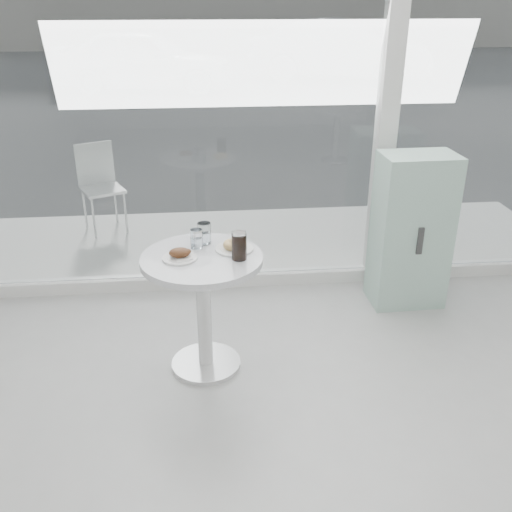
{
  "coord_description": "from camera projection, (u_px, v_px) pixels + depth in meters",
  "views": [
    {
      "loc": [
        -0.48,
        -1.13,
        2.17
      ],
      "look_at": [
        -0.2,
        1.7,
        0.85
      ],
      "focal_mm": 40.0,
      "sensor_mm": 36.0,
      "label": 1
    }
  ],
  "objects": [
    {
      "name": "storefront",
      "position": [
        277.0,
        65.0,
        3.97
      ],
      "size": [
        5.0,
        0.14,
        3.0
      ],
      "color": "white",
      "rests_on": "ground"
    },
    {
      "name": "main_table",
      "position": [
        203.0,
        289.0,
        3.42
      ],
      "size": [
        0.72,
        0.72,
        0.77
      ],
      "color": "silver",
      "rests_on": "ground"
    },
    {
      "name": "patio_deck",
      "position": [
        255.0,
        241.0,
        5.4
      ],
      "size": [
        5.6,
        1.6,
        0.05
      ],
      "primitive_type": "cube",
      "color": "silver",
      "rests_on": "ground"
    },
    {
      "name": "street",
      "position": [
        215.0,
        75.0,
        16.43
      ],
      "size": [
        40.0,
        24.0,
        0.0
      ],
      "primitive_type": "cube",
      "color": "#353535",
      "rests_on": "ground"
    },
    {
      "name": "mint_cabinet",
      "position": [
        411.0,
        231.0,
        4.19
      ],
      "size": [
        0.54,
        0.38,
        1.15
      ],
      "rotation": [
        0.0,
        0.0,
        0.03
      ],
      "color": "#8FB7A6",
      "rests_on": "ground"
    },
    {
      "name": "patio_chair",
      "position": [
        100.0,
        182.0,
        5.44
      ],
      "size": [
        0.48,
        0.48,
        0.83
      ],
      "rotation": [
        0.0,
        0.0,
        0.43
      ],
      "color": "silver",
      "rests_on": "patio_deck"
    },
    {
      "name": "car_white",
      "position": [
        145.0,
        60.0,
        13.51
      ],
      "size": [
        4.42,
        2.31,
        1.43
      ],
      "primitive_type": "imported",
      "rotation": [
        0.0,
        0.0,
        1.42
      ],
      "color": "white",
      "rests_on": "street"
    },
    {
      "name": "car_silver",
      "position": [
        341.0,
        50.0,
        15.03
      ],
      "size": [
        5.0,
        3.05,
        1.56
      ],
      "primitive_type": "imported",
      "rotation": [
        0.0,
        0.0,
        1.25
      ],
      "color": "#A1A4A9",
      "rests_on": "street"
    },
    {
      "name": "plate_fritter",
      "position": [
        180.0,
        255.0,
        3.28
      ],
      "size": [
        0.2,
        0.2,
        0.07
      ],
      "color": "white",
      "rests_on": "main_table"
    },
    {
      "name": "plate_donut",
      "position": [
        234.0,
        246.0,
        3.4
      ],
      "size": [
        0.23,
        0.23,
        0.05
      ],
      "color": "white",
      "rests_on": "main_table"
    },
    {
      "name": "water_tumbler_a",
      "position": [
        197.0,
        240.0,
        3.41
      ],
      "size": [
        0.07,
        0.07,
        0.12
      ],
      "color": "white",
      "rests_on": "main_table"
    },
    {
      "name": "water_tumbler_b",
      "position": [
        204.0,
        234.0,
        3.47
      ],
      "size": [
        0.08,
        0.08,
        0.13
      ],
      "color": "white",
      "rests_on": "main_table"
    },
    {
      "name": "cola_glass",
      "position": [
        239.0,
        246.0,
        3.26
      ],
      "size": [
        0.09,
        0.09,
        0.17
      ],
      "color": "white",
      "rests_on": "main_table"
    }
  ]
}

